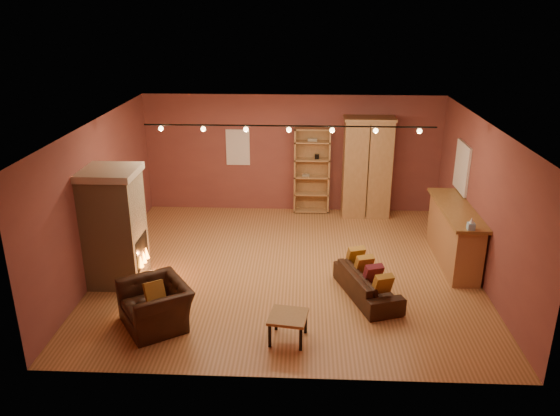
{
  "coord_description": "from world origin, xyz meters",
  "views": [
    {
      "loc": [
        0.28,
        -9.35,
        4.75
      ],
      "look_at": [
        -0.16,
        0.2,
        1.16
      ],
      "focal_mm": 35.0,
      "sensor_mm": 36.0,
      "label": 1
    }
  ],
  "objects_px": {
    "bar_counter": "(454,234)",
    "loveseat": "(368,279)",
    "armchair": "(155,298)",
    "coffee_table": "(288,319)",
    "bookcase": "(312,170)",
    "fireplace": "(115,227)",
    "armoire": "(367,167)"
  },
  "relations": [
    {
      "from": "fireplace",
      "to": "armoire",
      "type": "bearing_deg",
      "value": 36.58
    },
    {
      "from": "bookcase",
      "to": "armchair",
      "type": "distance_m",
      "value": 5.75
    },
    {
      "from": "fireplace",
      "to": "armoire",
      "type": "xyz_separation_m",
      "value": [
        4.78,
        3.55,
        0.12
      ]
    },
    {
      "from": "bar_counter",
      "to": "coffee_table",
      "type": "distance_m",
      "value": 4.22
    },
    {
      "from": "coffee_table",
      "to": "bar_counter",
      "type": "bearing_deg",
      "value": 42.19
    },
    {
      "from": "bookcase",
      "to": "coffee_table",
      "type": "bearing_deg",
      "value": -94.02
    },
    {
      "from": "loveseat",
      "to": "armchair",
      "type": "distance_m",
      "value": 3.56
    },
    {
      "from": "bookcase",
      "to": "armoire",
      "type": "height_order",
      "value": "armoire"
    },
    {
      "from": "armoire",
      "to": "armchair",
      "type": "relative_size",
      "value": 1.85
    },
    {
      "from": "bar_counter",
      "to": "coffee_table",
      "type": "xyz_separation_m",
      "value": [
        -3.12,
        -2.83,
        -0.21
      ]
    },
    {
      "from": "bar_counter",
      "to": "coffee_table",
      "type": "height_order",
      "value": "bar_counter"
    },
    {
      "from": "bar_counter",
      "to": "coffee_table",
      "type": "relative_size",
      "value": 3.74
    },
    {
      "from": "fireplace",
      "to": "loveseat",
      "type": "height_order",
      "value": "fireplace"
    },
    {
      "from": "armoire",
      "to": "bar_counter",
      "type": "distance_m",
      "value": 2.93
    },
    {
      "from": "armoire",
      "to": "armchair",
      "type": "distance_m",
      "value": 6.26
    },
    {
      "from": "bar_counter",
      "to": "loveseat",
      "type": "relative_size",
      "value": 1.39
    },
    {
      "from": "loveseat",
      "to": "armoire",
      "type": "bearing_deg",
      "value": -23.52
    },
    {
      "from": "fireplace",
      "to": "bookcase",
      "type": "distance_m",
      "value": 5.13
    },
    {
      "from": "bookcase",
      "to": "loveseat",
      "type": "distance_m",
      "value": 4.28
    },
    {
      "from": "fireplace",
      "to": "bar_counter",
      "type": "xyz_separation_m",
      "value": [
        6.24,
        1.08,
        -0.49
      ]
    },
    {
      "from": "fireplace",
      "to": "armoire",
      "type": "distance_m",
      "value": 5.96
    },
    {
      "from": "armchair",
      "to": "coffee_table",
      "type": "xyz_separation_m",
      "value": [
        2.08,
        -0.32,
        -0.11
      ]
    },
    {
      "from": "fireplace",
      "to": "loveseat",
      "type": "xyz_separation_m",
      "value": [
        4.44,
        -0.37,
        -0.72
      ]
    },
    {
      "from": "coffee_table",
      "to": "armoire",
      "type": "bearing_deg",
      "value": 72.55
    },
    {
      "from": "fireplace",
      "to": "armchair",
      "type": "height_order",
      "value": "fireplace"
    },
    {
      "from": "bookcase",
      "to": "loveseat",
      "type": "xyz_separation_m",
      "value": [
        0.94,
        -4.11,
        -0.71
      ]
    },
    {
      "from": "armoire",
      "to": "loveseat",
      "type": "distance_m",
      "value": 4.03
    },
    {
      "from": "armchair",
      "to": "coffee_table",
      "type": "bearing_deg",
      "value": 47.35
    },
    {
      "from": "bookcase",
      "to": "armoire",
      "type": "distance_m",
      "value": 1.3
    },
    {
      "from": "bookcase",
      "to": "coffee_table",
      "type": "xyz_separation_m",
      "value": [
        -0.39,
        -5.48,
        -0.69
      ]
    },
    {
      "from": "bookcase",
      "to": "armoire",
      "type": "bearing_deg",
      "value": -8.44
    },
    {
      "from": "bar_counter",
      "to": "loveseat",
      "type": "xyz_separation_m",
      "value": [
        -1.8,
        -1.46,
        -0.23
      ]
    }
  ]
}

